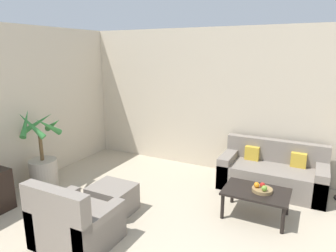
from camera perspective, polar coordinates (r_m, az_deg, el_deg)
wall_back at (r=5.59m, az=16.67°, el=4.00°), size 8.51×0.06×2.70m
potted_palm at (r=5.51m, az=-22.73°, el=-6.60°), size 0.72×0.71×1.36m
sofa_loveseat at (r=5.37m, az=19.19°, el=-8.58°), size 1.67×0.77×0.79m
coffee_table at (r=4.43m, az=16.43°, el=-12.35°), size 0.88×0.60×0.39m
fruit_bowl at (r=4.40m, az=17.51°, el=-11.54°), size 0.28×0.28×0.05m
apple_red at (r=4.40m, az=17.56°, el=-10.66°), size 0.07×0.07×0.07m
apple_green at (r=4.30m, az=17.87°, el=-11.23°), size 0.08×0.08×0.08m
orange_fruit at (r=4.38m, az=16.54°, el=-10.70°), size 0.08×0.08×0.08m
armchair at (r=3.91m, az=-17.34°, el=-17.37°), size 0.89×0.76×0.84m
ottoman at (r=4.52m, az=-10.50°, el=-13.44°), size 0.60×0.53×0.40m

